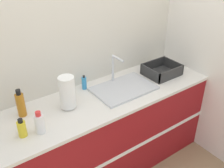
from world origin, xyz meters
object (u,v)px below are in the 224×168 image
object	(u,v)px
sink	(123,87)
dish_rack	(162,71)
bottle_white_spray	(40,123)
paper_towel_roll	(67,92)
bottle_amber	(21,104)
bottle_yellow	(22,128)
soap_dispenser	(84,83)

from	to	relation	value
sink	dish_rack	distance (m)	0.51
sink	bottle_white_spray	distance (m)	0.89
paper_towel_roll	bottle_amber	size ratio (longest dim) A/B	1.21
bottle_white_spray	bottle_yellow	distance (m)	0.13
paper_towel_roll	soap_dispenser	bearing A→B (deg)	35.19
sink	paper_towel_roll	size ratio (longest dim) A/B	1.98
dish_rack	bottle_amber	size ratio (longest dim) A/B	1.43
paper_towel_roll	bottle_white_spray	xyz separation A→B (m)	(-0.32, -0.17, -0.07)
soap_dispenser	paper_towel_roll	bearing A→B (deg)	-144.81
paper_towel_roll	dish_rack	size ratio (longest dim) A/B	0.84
bottle_white_spray	sink	bearing A→B (deg)	8.77
paper_towel_roll	bottle_amber	distance (m)	0.38
dish_rack	bottle_white_spray	world-z (taller)	bottle_white_spray
sink	paper_towel_roll	xyz separation A→B (m)	(-0.56, 0.03, 0.13)
bottle_yellow	bottle_amber	bearing A→B (deg)	71.42
dish_rack	bottle_amber	distance (m)	1.43
bottle_yellow	bottle_white_spray	bearing A→B (deg)	-18.20
bottle_yellow	soap_dispenser	bearing A→B (deg)	24.20
paper_towel_roll	bottle_amber	world-z (taller)	paper_towel_roll
dish_rack	bottle_yellow	distance (m)	1.51
dish_rack	bottle_white_spray	distance (m)	1.39
bottle_white_spray	dish_rack	bearing A→B (deg)	5.69
sink	soap_dispenser	world-z (taller)	sink
dish_rack	bottle_amber	bearing A→B (deg)	174.05
sink	soap_dispenser	size ratio (longest dim) A/B	4.07
bottle_amber	soap_dispenser	size ratio (longest dim) A/B	1.70
paper_towel_roll	soap_dispenser	world-z (taller)	paper_towel_roll
sink	dish_rack	bearing A→B (deg)	0.30
paper_towel_roll	bottle_amber	xyz separation A→B (m)	(-0.36, 0.12, -0.04)
bottle_amber	bottle_white_spray	bearing A→B (deg)	-82.60
paper_towel_roll	soap_dispenser	distance (m)	0.33
paper_towel_roll	dish_rack	world-z (taller)	paper_towel_roll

